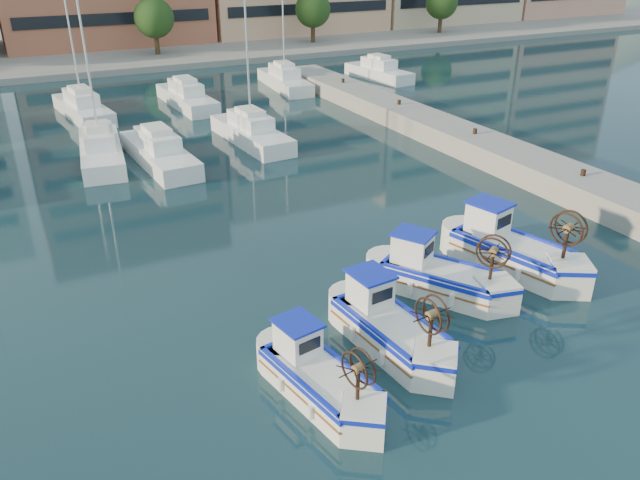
{
  "coord_description": "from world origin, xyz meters",
  "views": [
    {
      "loc": [
        -11.22,
        -13.58,
        11.58
      ],
      "look_at": [
        -1.83,
        4.87,
        1.5
      ],
      "focal_mm": 35.0,
      "sensor_mm": 36.0,
      "label": 1
    }
  ],
  "objects_px": {
    "fishing_boat_a": "(317,375)",
    "fishing_boat_d": "(511,248)",
    "fishing_boat_c": "(437,274)",
    "fishing_boat_b": "(388,325)"
  },
  "relations": [
    {
      "from": "fishing_boat_a",
      "to": "fishing_boat_c",
      "type": "xyz_separation_m",
      "value": [
        6.34,
        3.07,
        0.07
      ]
    },
    {
      "from": "fishing_boat_a",
      "to": "fishing_boat_d",
      "type": "xyz_separation_m",
      "value": [
        9.98,
        3.33,
        0.16
      ]
    },
    {
      "from": "fishing_boat_c",
      "to": "fishing_boat_d",
      "type": "bearing_deg",
      "value": -27.85
    },
    {
      "from": "fishing_boat_d",
      "to": "fishing_boat_b",
      "type": "bearing_deg",
      "value": -177.27
    },
    {
      "from": "fishing_boat_d",
      "to": "fishing_boat_c",
      "type": "bearing_deg",
      "value": 169.16
    },
    {
      "from": "fishing_boat_a",
      "to": "fishing_boat_b",
      "type": "height_order",
      "value": "fishing_boat_b"
    },
    {
      "from": "fishing_boat_b",
      "to": "fishing_boat_c",
      "type": "bearing_deg",
      "value": 25.37
    },
    {
      "from": "fishing_boat_a",
      "to": "fishing_boat_d",
      "type": "relative_size",
      "value": 0.81
    },
    {
      "from": "fishing_boat_b",
      "to": "fishing_boat_a",
      "type": "bearing_deg",
      "value": -165.0
    },
    {
      "from": "fishing_boat_b",
      "to": "fishing_boat_d",
      "type": "height_order",
      "value": "fishing_boat_d"
    }
  ]
}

